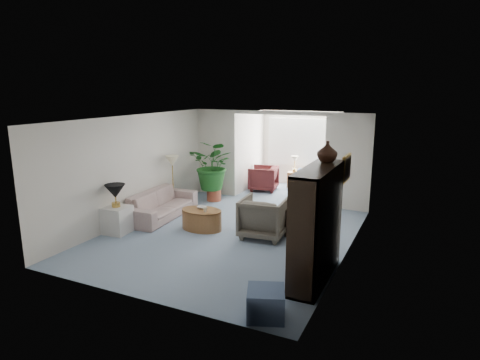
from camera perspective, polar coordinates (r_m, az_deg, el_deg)
The scene contains 26 objects.
floor at distance 8.91m, azimuth -1.66°, elevation -7.69°, with size 6.00×6.00×0.00m, color #7E90A6.
sunroom_floor at distance 12.54m, azimuth 6.84°, elevation -1.71°, with size 2.60×2.60×0.00m, color #7E90A6.
back_pier_left at distance 12.03m, azimuth -3.31°, elevation 3.84°, with size 1.20×0.12×2.50m, color silver.
back_pier_right at distance 10.77m, azimuth 14.76°, elevation 2.38°, with size 1.20×0.12×2.50m, color silver.
back_header at distance 11.13m, azimuth 5.35°, elevation 9.29°, with size 2.60×0.12×0.10m, color silver.
window_pane at distance 13.29m, azimuth 8.49°, elevation 5.22°, with size 2.20×0.02×1.50m, color white.
window_blinds at distance 13.26m, azimuth 8.46°, elevation 5.20°, with size 2.20×0.02×1.50m, color white.
framed_picture at distance 7.59m, azimuth 14.70°, elevation 1.61°, with size 0.04×0.50×0.40m, color beige.
sofa at distance 10.23m, azimuth -10.90°, elevation -3.30°, with size 2.21×0.87×0.65m, color #BAAD9D.
end_table at distance 9.36m, azimuth -16.75°, elevation -5.33°, with size 0.53×0.53×0.59m, color silver.
table_lamp at distance 9.19m, azimuth -17.01°, elevation -1.51°, with size 0.44×0.44×0.30m, color black.
floor_lamp at distance 10.77m, azimuth -9.43°, elevation 2.63°, with size 0.36×0.36×0.28m, color #EEE7BD.
coffee_table at distance 9.25m, azimuth -5.36°, elevation -5.49°, with size 0.95×0.95×0.45m, color brown.
coffee_bowl at distance 9.28m, azimuth -5.34°, elevation -3.81°, with size 0.20×0.20×0.05m, color beige.
coffee_cup at distance 9.01m, azimuth -4.89°, elevation -4.17°, with size 0.10×0.10×0.09m, color beige.
wingback_chair at distance 8.71m, azimuth 3.33°, elevation -5.21°, with size 0.92×0.94×0.86m, color #686152.
side_table_dark at distance 8.80m, azimuth 8.31°, elevation -6.03°, with size 0.50×0.40×0.59m, color black.
entertainment_cabinet at distance 6.77m, azimuth 10.63°, elevation -6.13°, with size 0.45×1.70×1.89m, color black.
cabinet_urn at distance 6.98m, azimuth 12.06°, elevation 3.88°, with size 0.34×0.34×0.35m, color black.
ottoman at distance 5.91m, azimuth 3.60°, elevation -16.75°, with size 0.51×0.51×0.41m, color #4B5C81.
plant_pot at distance 11.54m, azimuth -3.65°, elevation -2.09°, with size 0.40×0.40×0.32m, color #9E462D.
house_plant at distance 11.35m, azimuth -3.71°, elevation 2.08°, with size 1.25×1.08×1.39m, color #205D20.
sunroom_chair_blue at distance 12.16m, azimuth 9.85°, elevation -0.39°, with size 0.82×0.85×0.77m, color #4B5C81.
sunroom_chair_maroon at distance 12.63m, azimuth 3.28°, elevation 0.24°, with size 0.81×0.83×0.76m, color maroon.
sunroom_table at distance 13.10m, azimuth 7.55°, elevation 0.03°, with size 0.41×0.32×0.50m, color brown.
shelf_clutter at distance 6.66m, azimuth 10.06°, elevation -5.14°, with size 0.30×1.16×1.06m.
Camera 1 is at (3.79, -7.44, 3.11)m, focal length 30.63 mm.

